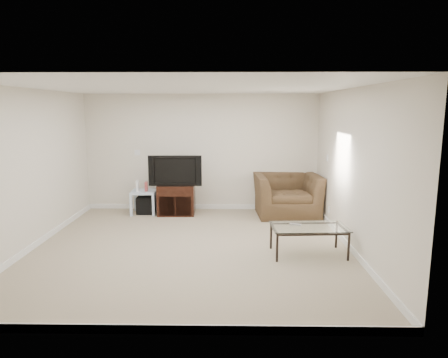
{
  "coord_description": "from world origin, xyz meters",
  "views": [
    {
      "loc": [
        0.61,
        -6.08,
        2.19
      ],
      "look_at": [
        0.5,
        1.2,
        0.9
      ],
      "focal_mm": 32.0,
      "sensor_mm": 36.0,
      "label": 1
    }
  ],
  "objects_px": {
    "tv_stand": "(177,199)",
    "side_table": "(144,202)",
    "coffee_table": "(308,240)",
    "recliner": "(287,188)",
    "television": "(176,170)",
    "subwoofer": "(146,205)"
  },
  "relations": [
    {
      "from": "tv_stand",
      "to": "recliner",
      "type": "bearing_deg",
      "value": -1.32
    },
    {
      "from": "side_table",
      "to": "recliner",
      "type": "height_order",
      "value": "recliner"
    },
    {
      "from": "tv_stand",
      "to": "coffee_table",
      "type": "xyz_separation_m",
      "value": [
        2.31,
        -2.33,
        -0.1
      ]
    },
    {
      "from": "tv_stand",
      "to": "subwoofer",
      "type": "relative_size",
      "value": 2.1
    },
    {
      "from": "side_table",
      "to": "subwoofer",
      "type": "relative_size",
      "value": 1.4
    },
    {
      "from": "tv_stand",
      "to": "coffee_table",
      "type": "height_order",
      "value": "tv_stand"
    },
    {
      "from": "subwoofer",
      "to": "recliner",
      "type": "height_order",
      "value": "recliner"
    },
    {
      "from": "recliner",
      "to": "coffee_table",
      "type": "xyz_separation_m",
      "value": [
        0.0,
        -2.33,
        -0.35
      ]
    },
    {
      "from": "subwoofer",
      "to": "recliner",
      "type": "xyz_separation_m",
      "value": [
        2.97,
        -0.06,
        0.4
      ]
    },
    {
      "from": "television",
      "to": "subwoofer",
      "type": "bearing_deg",
      "value": 170.87
    },
    {
      "from": "television",
      "to": "recliner",
      "type": "height_order",
      "value": "television"
    },
    {
      "from": "tv_stand",
      "to": "subwoofer",
      "type": "height_order",
      "value": "tv_stand"
    },
    {
      "from": "tv_stand",
      "to": "recliner",
      "type": "relative_size",
      "value": 0.58
    },
    {
      "from": "television",
      "to": "coffee_table",
      "type": "distance_m",
      "value": 3.34
    },
    {
      "from": "side_table",
      "to": "television",
      "type": "bearing_deg",
      "value": -6.01
    },
    {
      "from": "tv_stand",
      "to": "side_table",
      "type": "xyz_separation_m",
      "value": [
        -0.69,
        0.04,
        -0.07
      ]
    },
    {
      "from": "tv_stand",
      "to": "recliner",
      "type": "xyz_separation_m",
      "value": [
        2.31,
        0.0,
        0.26
      ]
    },
    {
      "from": "television",
      "to": "coffee_table",
      "type": "xyz_separation_m",
      "value": [
        2.31,
        -2.3,
        -0.72
      ]
    },
    {
      "from": "side_table",
      "to": "coffee_table",
      "type": "xyz_separation_m",
      "value": [
        3.0,
        -2.37,
        -0.02
      ]
    },
    {
      "from": "subwoofer",
      "to": "coffee_table",
      "type": "height_order",
      "value": "coffee_table"
    },
    {
      "from": "side_table",
      "to": "recliner",
      "type": "distance_m",
      "value": 3.02
    },
    {
      "from": "television",
      "to": "recliner",
      "type": "bearing_deg",
      "value": -0.25
    }
  ]
}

